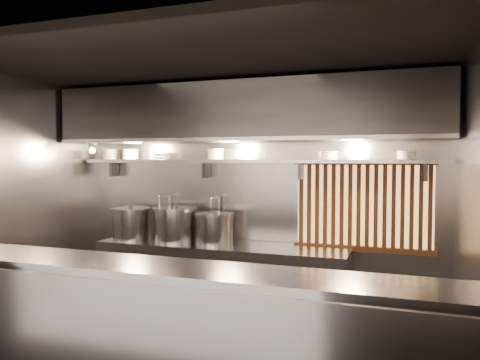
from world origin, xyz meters
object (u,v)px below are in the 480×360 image
Objects in this scene: stock_pot_mid at (214,228)px; stock_pot_right at (175,224)px; heat_lamp at (91,146)px; stock_pot_left at (131,223)px; pendant_bulb at (239,154)px.

stock_pot_right reaches higher than stock_pot_mid.
stock_pot_left is (0.40, 0.25, -0.97)m from heat_lamp.
stock_pot_left reaches higher than stock_pot_mid.
stock_pot_mid is at bearing 2.39° from stock_pot_left.
heat_lamp is 0.56× the size of stock_pot_mid.
heat_lamp is 1.87× the size of pendant_bulb.
stock_pot_right is at bearing -176.04° from pendant_bulb.
stock_pot_left is (-1.40, -0.10, -0.86)m from pendant_bulb.
stock_pot_left is at bearing -177.61° from stock_pot_mid.
pendant_bulb is 0.27× the size of stock_pot_right.
pendant_bulb is 0.30× the size of stock_pot_mid.
stock_pot_mid is at bearing 10.95° from heat_lamp.
heat_lamp is at bearing -169.00° from pendant_bulb.
heat_lamp is at bearing -169.05° from stock_pot_mid.
stock_pot_mid is at bearing -0.18° from stock_pot_right.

